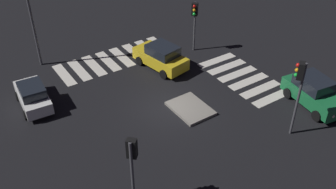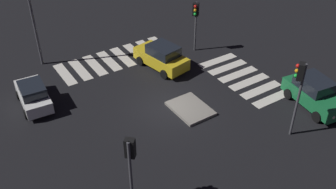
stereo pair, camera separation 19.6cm
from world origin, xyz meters
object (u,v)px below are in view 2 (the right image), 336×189
car_yellow (162,57)px  car_green (315,93)px  car_white (33,95)px  street_lamp (29,0)px  traffic_island (190,109)px  traffic_light_south (299,82)px  traffic_light_east (196,15)px  traffic_light_west (130,157)px

car_yellow → car_green: size_ratio=0.99×
car_white → street_lamp: street_lamp is taller
traffic_island → traffic_light_south: size_ratio=0.59×
traffic_island → street_lamp: 12.98m
traffic_island → car_green: (-3.77, -6.73, 0.82)m
car_yellow → car_white: car_yellow is taller
car_green → traffic_light_east: size_ratio=1.12×
car_yellow → traffic_light_west: (-9.76, 7.66, 2.12)m
traffic_light_east → traffic_light_south: bearing=41.8°
traffic_light_south → street_lamp: bearing=-6.1°
traffic_light_west → traffic_light_south: bearing=-47.3°
car_yellow → traffic_island: bearing=156.4°
car_yellow → traffic_light_west: bearing=131.1°
traffic_island → traffic_light_west: bearing=124.7°
street_lamp → car_yellow: bearing=-126.0°
traffic_light_east → traffic_light_west: bearing=1.7°
traffic_island → traffic_light_east: traffic_light_east is taller
car_yellow → car_white: 9.17m
traffic_light_west → street_lamp: street_lamp is taller
car_white → traffic_light_south: bearing=-129.0°
car_green → traffic_light_west: size_ratio=1.12×
car_yellow → street_lamp: street_lamp is taller
traffic_island → street_lamp: street_lamp is taller
car_white → traffic_light_west: 10.53m
car_yellow → car_green: (-9.06, -5.52, 0.02)m
traffic_light_south → traffic_light_west: bearing=50.3°
traffic_light_west → traffic_light_east: size_ratio=1.01×
car_green → traffic_light_west: (-0.70, 13.18, 2.10)m
traffic_island → car_white: bearing=54.3°
traffic_island → traffic_light_east: size_ratio=0.70×
car_white → traffic_light_east: bearing=-84.7°
car_green → street_lamp: bearing=-130.5°
car_green → traffic_island: bearing=-111.4°
car_yellow → traffic_light_south: size_ratio=0.94×
traffic_light_east → street_lamp: 11.65m
car_green → car_white: bearing=-115.0°
car_white → car_green: 17.48m
traffic_island → street_lamp: (10.49, 5.94, 4.81)m
car_green → traffic_light_south: traffic_light_south is taller
traffic_island → traffic_light_south: (-4.86, -3.39, 3.44)m
traffic_light_west → car_white: bearing=53.3°
street_lamp → traffic_light_east: bearing=-113.0°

